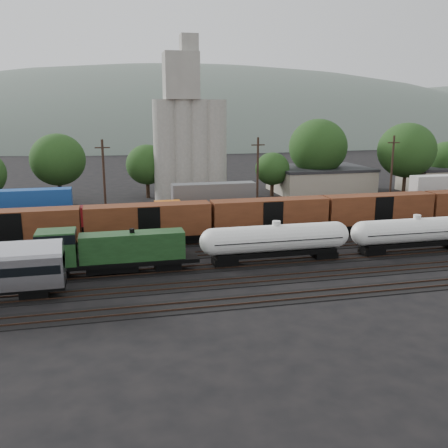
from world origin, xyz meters
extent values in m
plane|color=black|center=(0.00, 0.00, 0.00)|extent=(600.00, 600.00, 0.00)
cube|color=black|center=(0.00, -15.00, 0.04)|extent=(180.00, 3.20, 0.08)
cube|color=#382319|center=(0.00, -15.72, 0.12)|extent=(180.00, 0.08, 0.16)
cube|color=#382319|center=(0.00, -14.28, 0.12)|extent=(180.00, 0.08, 0.16)
cube|color=black|center=(0.00, -10.00, 0.04)|extent=(180.00, 3.20, 0.08)
cube|color=#382319|center=(0.00, -10.72, 0.12)|extent=(180.00, 0.08, 0.16)
cube|color=#382319|center=(0.00, -9.28, 0.12)|extent=(180.00, 0.08, 0.16)
cube|color=black|center=(0.00, -5.00, 0.04)|extent=(180.00, 3.20, 0.08)
cube|color=#382319|center=(0.00, -5.72, 0.12)|extent=(180.00, 0.08, 0.16)
cube|color=#382319|center=(0.00, -4.28, 0.12)|extent=(180.00, 0.08, 0.16)
cube|color=black|center=(0.00, 0.00, 0.04)|extent=(180.00, 3.20, 0.08)
cube|color=#382319|center=(0.00, -0.72, 0.12)|extent=(180.00, 0.08, 0.16)
cube|color=#382319|center=(0.00, 0.72, 0.12)|extent=(180.00, 0.08, 0.16)
cube|color=black|center=(0.00, 5.00, 0.04)|extent=(180.00, 3.20, 0.08)
cube|color=#382319|center=(0.00, 4.28, 0.12)|extent=(180.00, 0.08, 0.16)
cube|color=#382319|center=(0.00, 5.72, 0.12)|extent=(180.00, 0.08, 0.16)
cube|color=black|center=(0.00, 10.00, 0.04)|extent=(180.00, 3.20, 0.08)
cube|color=#382319|center=(0.00, 9.28, 0.12)|extent=(180.00, 0.08, 0.16)
cube|color=#382319|center=(0.00, 10.72, 0.12)|extent=(180.00, 0.08, 0.16)
cube|color=black|center=(0.00, 15.00, 0.04)|extent=(180.00, 3.20, 0.08)
cube|color=#382319|center=(0.00, 14.28, 0.12)|extent=(180.00, 0.08, 0.16)
cube|color=#382319|center=(0.00, 15.72, 0.12)|extent=(180.00, 0.08, 0.16)
cube|color=black|center=(-11.51, -5.00, 1.32)|extent=(17.33, 2.96, 0.41)
cube|color=black|center=(-11.51, -5.00, 0.86)|extent=(5.10, 2.24, 0.82)
cube|color=#193C19|center=(-9.43, -5.00, 2.90)|extent=(10.40, 2.45, 2.75)
cube|color=#193C19|center=(-16.71, -5.00, 3.21)|extent=(3.67, 2.96, 3.36)
cube|color=black|center=(-16.71, -5.00, 4.28)|extent=(3.77, 3.06, 0.92)
cube|color=#193C19|center=(-19.13, -5.00, 2.44)|extent=(1.63, 2.45, 1.84)
cylinder|color=black|center=(-9.43, -5.00, 4.43)|extent=(0.51, 0.51, 0.51)
cube|color=black|center=(-17.05, -5.00, 0.66)|extent=(2.65, 2.04, 0.71)
cube|color=black|center=(-5.96, -5.00, 0.66)|extent=(2.65, 2.04, 0.71)
cylinder|color=white|center=(5.83, -5.00, 2.82)|extent=(13.90, 2.86, 2.86)
sphere|color=white|center=(-1.12, -5.00, 2.82)|extent=(2.86, 2.86, 2.86)
sphere|color=white|center=(12.77, -5.00, 2.82)|extent=(2.86, 2.86, 2.86)
cylinder|color=white|center=(5.83, -5.00, 4.44)|extent=(0.89, 0.89, 0.49)
cube|color=black|center=(5.83, -5.00, 2.82)|extent=(14.21, 3.00, 0.08)
cube|color=black|center=(5.83, -5.00, 1.24)|extent=(13.42, 2.17, 0.49)
cube|color=black|center=(0.14, -5.00, 0.64)|extent=(2.57, 1.97, 0.69)
cube|color=black|center=(11.51, -5.00, 0.64)|extent=(2.57, 1.97, 0.69)
cylinder|color=white|center=(22.87, -5.00, 2.72)|extent=(13.41, 2.76, 2.76)
sphere|color=white|center=(16.16, -5.00, 2.72)|extent=(2.76, 2.76, 2.76)
cylinder|color=white|center=(22.87, -5.00, 4.30)|extent=(0.86, 0.86, 0.48)
cube|color=black|center=(22.87, -5.00, 2.72)|extent=(13.72, 2.90, 0.08)
cube|color=black|center=(22.87, -5.00, 1.20)|extent=(12.96, 2.10, 0.48)
cube|color=black|center=(17.38, -5.00, 0.63)|extent=(2.48, 1.91, 0.67)
cube|color=black|center=(-18.33, -10.00, 0.62)|extent=(2.41, 1.85, 0.65)
cube|color=black|center=(1.12, 10.00, 1.23)|extent=(16.87, 2.72, 0.37)
cube|color=black|center=(1.12, 10.00, 0.81)|extent=(4.69, 2.06, 0.75)
cube|color=#C45E11|center=(3.14, 10.00, 2.68)|extent=(10.12, 2.25, 2.53)
cube|color=#C45E11|center=(-3.95, 10.00, 2.97)|extent=(3.37, 2.72, 3.09)
cube|color=black|center=(-3.95, 10.00, 3.95)|extent=(3.47, 2.81, 0.84)
cube|color=#C45E11|center=(-6.31, 10.00, 2.26)|extent=(1.50, 2.25, 1.69)
cylinder|color=black|center=(3.14, 10.00, 4.09)|extent=(0.47, 0.47, 0.47)
cube|color=black|center=(-4.28, 10.00, 0.62)|extent=(2.44, 1.87, 0.66)
cube|color=black|center=(6.52, 10.00, 0.62)|extent=(2.44, 1.87, 0.66)
cube|color=black|center=(-22.39, 5.00, 1.20)|extent=(15.00, 2.60, 0.40)
cube|color=#552814|center=(-22.39, 5.00, 3.30)|extent=(15.00, 2.90, 3.80)
cube|color=black|center=(-6.99, 5.00, 1.20)|extent=(15.00, 2.60, 0.40)
cube|color=#552814|center=(-6.99, 5.00, 3.30)|extent=(15.00, 2.90, 3.80)
cube|color=black|center=(8.41, 5.00, 1.20)|extent=(15.00, 2.60, 0.40)
cube|color=#552814|center=(8.41, 5.00, 3.30)|extent=(15.00, 2.90, 3.80)
cube|color=black|center=(23.81, 5.00, 1.20)|extent=(15.00, 2.60, 0.40)
cube|color=#552814|center=(23.81, 5.00, 3.30)|extent=(15.00, 2.90, 3.80)
cube|color=black|center=(0.00, 15.00, 0.50)|extent=(160.00, 2.60, 0.60)
cube|color=silver|center=(-22.32, 15.00, 2.10)|extent=(12.00, 2.40, 2.60)
cube|color=navy|center=(-22.32, 15.00, 4.70)|extent=(12.00, 2.40, 2.60)
cube|color=maroon|center=(-9.52, 15.00, 2.10)|extent=(12.00, 2.40, 2.60)
cube|color=#C16513|center=(3.28, 15.00, 2.10)|extent=(12.00, 2.40, 2.60)
cube|color=#4F5154|center=(3.28, 15.00, 4.70)|extent=(12.00, 2.40, 2.60)
cube|color=#461810|center=(16.08, 15.00, 2.10)|extent=(12.00, 2.40, 2.60)
cube|color=maroon|center=(28.88, 15.00, 2.10)|extent=(12.00, 2.40, 2.60)
cube|color=#491511|center=(41.68, 15.00, 2.10)|extent=(12.00, 2.40, 2.60)
cube|color=beige|center=(41.68, 15.00, 4.70)|extent=(12.00, 2.40, 2.60)
cylinder|color=#98968C|center=(-1.00, 36.00, 9.00)|extent=(4.40, 4.40, 18.00)
cylinder|color=#98968C|center=(2.00, 36.00, 9.00)|extent=(4.40, 4.40, 18.00)
cylinder|color=#98968C|center=(5.00, 36.00, 9.00)|extent=(4.40, 4.40, 18.00)
cylinder|color=#98968C|center=(8.00, 36.00, 9.00)|extent=(4.40, 4.40, 18.00)
cube|color=#98968C|center=(2.00, 36.00, 22.00)|extent=(6.00, 5.00, 8.00)
cube|color=#98968C|center=(3.50, 36.00, 27.00)|extent=(3.00, 3.00, 4.00)
cube|color=#9E937F|center=(30.00, 38.00, 2.30)|extent=(18.00, 14.00, 4.60)
cube|color=#232326|center=(30.00, 38.00, 4.85)|extent=(18.36, 14.28, 0.50)
cube|color=#9E937F|center=(55.00, 33.00, 2.30)|extent=(16.00, 10.00, 4.60)
cube|color=#232326|center=(55.00, 33.00, 4.85)|extent=(16.32, 10.20, 0.50)
cylinder|color=black|center=(-19.80, 37.78, 1.76)|extent=(0.70, 0.70, 3.53)
ellipsoid|color=#224419|center=(-19.80, 37.78, 7.69)|extent=(9.58, 9.58, 9.08)
cylinder|color=black|center=(-4.16, 39.40, 1.44)|extent=(0.70, 0.70, 2.88)
ellipsoid|color=#224419|center=(-4.16, 39.40, 6.27)|extent=(7.81, 7.81, 7.40)
cylinder|color=black|center=(6.87, 39.78, 1.54)|extent=(0.70, 0.70, 3.08)
ellipsoid|color=#224419|center=(6.87, 39.78, 6.71)|extent=(8.36, 8.36, 7.92)
cylinder|color=black|center=(19.20, 35.81, 1.20)|extent=(0.70, 0.70, 2.41)
ellipsoid|color=#224419|center=(19.20, 35.81, 5.25)|extent=(6.54, 6.54, 6.19)
cylinder|color=black|center=(28.93, 37.12, 2.10)|extent=(0.70, 0.70, 4.19)
ellipsoid|color=#224419|center=(28.93, 37.12, 9.13)|extent=(11.37, 11.37, 10.77)
cylinder|color=black|center=(44.01, 30.24, 2.00)|extent=(0.70, 0.70, 4.00)
ellipsoid|color=#224419|center=(44.01, 30.24, 8.72)|extent=(10.86, 10.86, 10.29)
cylinder|color=black|center=(55.01, 33.10, 1.45)|extent=(0.70, 0.70, 2.89)
ellipsoid|color=#224419|center=(55.01, 33.10, 6.31)|extent=(7.86, 7.86, 7.44)
cylinder|color=black|center=(-12.00, 22.00, 6.00)|extent=(0.36, 0.36, 12.00)
cube|color=black|center=(-12.00, 22.00, 10.80)|extent=(2.20, 0.18, 0.18)
cylinder|color=black|center=(12.00, 22.00, 6.00)|extent=(0.36, 0.36, 12.00)
cube|color=black|center=(12.00, 22.00, 10.80)|extent=(2.20, 0.18, 0.18)
cylinder|color=black|center=(36.00, 22.00, 6.00)|extent=(0.36, 0.36, 12.00)
cube|color=black|center=(36.00, 22.00, 10.80)|extent=(2.20, 0.18, 0.18)
ellipsoid|color=#59665B|center=(40.00, 260.00, -22.75)|extent=(520.00, 286.00, 130.00)
camera|label=1|loc=(-11.62, -54.28, 16.40)|focal=40.00mm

